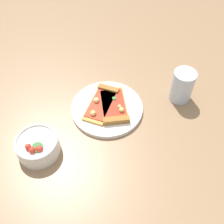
# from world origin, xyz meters

# --- Properties ---
(ground_plane) EXTENTS (2.40, 2.40, 0.00)m
(ground_plane) POSITION_xyz_m (0.00, 0.00, 0.00)
(ground_plane) COLOR #93704C
(ground_plane) RESTS_ON ground
(plate) EXTENTS (0.24, 0.24, 0.01)m
(plate) POSITION_xyz_m (0.01, 0.01, 0.01)
(plate) COLOR white
(plate) RESTS_ON ground_plane
(pizza_slice_near) EXTENTS (0.11, 0.17, 0.03)m
(pizza_slice_near) POSITION_xyz_m (-0.02, 0.01, 0.02)
(pizza_slice_near) COLOR gold
(pizza_slice_near) RESTS_ON plate
(pizza_slice_far) EXTENTS (0.16, 0.17, 0.02)m
(pizza_slice_far) POSITION_xyz_m (0.03, 0.01, 0.02)
(pizza_slice_far) COLOR gold
(pizza_slice_far) RESTS_ON plate
(salad_bowl) EXTENTS (0.13, 0.13, 0.07)m
(salad_bowl) POSITION_xyz_m (-0.07, -0.24, 0.03)
(salad_bowl) COLOR white
(salad_bowl) RESTS_ON ground_plane
(soda_glass) EXTENTS (0.07, 0.07, 0.11)m
(soda_glass) POSITION_xyz_m (0.19, 0.19, 0.06)
(soda_glass) COLOR silver
(soda_glass) RESTS_ON ground_plane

